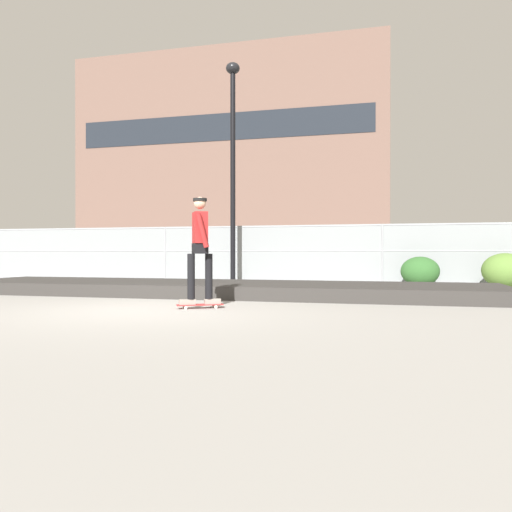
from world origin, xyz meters
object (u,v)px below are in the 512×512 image
(parked_car_near, at_px, (238,256))
(shrub_center, at_px, (505,270))
(skater, at_px, (200,243))
(parked_car_mid, at_px, (408,256))
(skateboard, at_px, (200,305))
(shrub_left, at_px, (420,271))
(street_lamp, at_px, (233,146))

(parked_car_near, distance_m, shrub_center, 10.19)
(skater, bearing_deg, parked_car_mid, 72.12)
(skateboard, xyz_separation_m, parked_car_mid, (3.84, 11.90, 0.78))
(parked_car_mid, bearing_deg, shrub_left, -87.74)
(parked_car_mid, bearing_deg, shrub_center, -63.97)
(skateboard, xyz_separation_m, parked_car_near, (-2.80, 11.69, 0.78))
(shrub_center, bearing_deg, shrub_left, 174.15)
(skateboard, relative_size, parked_car_near, 0.17)
(parked_car_mid, bearing_deg, skateboard, -107.88)
(street_lamp, bearing_deg, shrub_center, -1.88)
(skateboard, relative_size, parked_car_mid, 0.17)
(street_lamp, relative_size, parked_car_near, 1.53)
(street_lamp, distance_m, parked_car_near, 5.76)
(skater, relative_size, shrub_left, 1.69)
(parked_car_near, bearing_deg, skateboard, -76.52)
(parked_car_near, distance_m, parked_car_mid, 6.64)
(street_lamp, distance_m, parked_car_mid, 7.99)
(parked_car_mid, distance_m, shrub_center, 5.47)
(shrub_left, bearing_deg, skater, -119.14)
(shrub_left, xyz_separation_m, shrub_center, (2.21, -0.23, 0.05))
(shrub_center, bearing_deg, parked_car_mid, 116.03)
(parked_car_near, bearing_deg, shrub_center, -27.48)
(parked_car_near, relative_size, shrub_left, 4.15)
(parked_car_near, bearing_deg, skater, -76.52)
(parked_car_mid, bearing_deg, street_lamp, -139.70)
(skater, relative_size, shrub_center, 1.51)
(skater, distance_m, parked_car_mid, 12.50)
(skateboard, xyz_separation_m, street_lamp, (-1.64, 7.25, 4.27))
(street_lamp, relative_size, shrub_left, 6.36)
(street_lamp, xyz_separation_m, shrub_left, (5.67, -0.03, -3.90))
(parked_car_mid, bearing_deg, parked_car_near, -178.23)
(skateboard, relative_size, shrub_center, 0.65)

